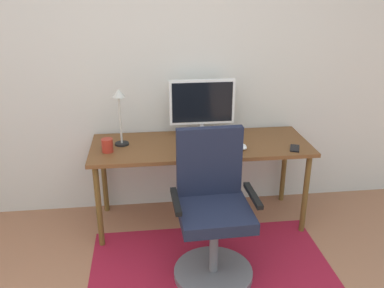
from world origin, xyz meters
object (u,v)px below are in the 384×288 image
at_px(cell_phone, 295,148).
at_px(computer_mouse, 243,147).
at_px(desk, 201,151).
at_px(desk_lamp, 119,107).
at_px(office_chair, 213,219).
at_px(coffee_cup, 107,145).
at_px(monitor, 202,104).
at_px(keyboard, 207,150).

bearing_deg(cell_phone, computer_mouse, -165.44).
relative_size(desk, desk_lamp, 3.85).
bearing_deg(computer_mouse, desk, 154.61).
xyz_separation_m(cell_phone, office_chair, (-0.72, -0.47, -0.29)).
bearing_deg(coffee_cup, office_chair, -39.48).
height_order(coffee_cup, cell_phone, coffee_cup).
bearing_deg(cell_phone, desk_lamp, -168.86).
relative_size(coffee_cup, cell_phone, 0.75).
relative_size(cell_phone, desk_lamp, 0.31).
distance_m(coffee_cup, office_chair, 0.99).
distance_m(monitor, office_chair, 1.02).
bearing_deg(desk_lamp, keyboard, -18.72).
height_order(coffee_cup, office_chair, office_chair).
distance_m(keyboard, cell_phone, 0.68).
bearing_deg(desk_lamp, computer_mouse, -12.07).
distance_m(desk, computer_mouse, 0.35).
distance_m(cell_phone, desk_lamp, 1.39).
relative_size(keyboard, desk_lamp, 0.95).
xyz_separation_m(desk, office_chair, (-0.01, -0.67, -0.22)).
xyz_separation_m(monitor, coffee_cup, (-0.76, -0.26, -0.22)).
bearing_deg(office_chair, cell_phone, 31.57).
bearing_deg(office_chair, monitor, 85.12).
height_order(coffee_cup, desk_lamp, desk_lamp).
xyz_separation_m(computer_mouse, desk_lamp, (-0.93, 0.20, 0.30)).
xyz_separation_m(monitor, desk_lamp, (-0.66, -0.13, 0.04)).
distance_m(cell_phone, office_chair, 0.91).
bearing_deg(keyboard, computer_mouse, 4.31).
bearing_deg(computer_mouse, monitor, 130.06).
bearing_deg(keyboard, coffee_cup, 173.47).
bearing_deg(desk, keyboard, -80.82).
bearing_deg(cell_phone, desk, -173.77).
distance_m(monitor, desk_lamp, 0.67).
height_order(cell_phone, office_chair, office_chair).
bearing_deg(keyboard, desk, 99.18).
xyz_separation_m(monitor, office_chair, (-0.04, -0.85, -0.56)).
relative_size(monitor, coffee_cup, 5.12).
distance_m(monitor, cell_phone, 0.82).
height_order(monitor, computer_mouse, monitor).
bearing_deg(computer_mouse, cell_phone, -7.22).
relative_size(keyboard, cell_phone, 3.07).
bearing_deg(office_chair, desk, 87.28).
relative_size(monitor, keyboard, 1.24).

